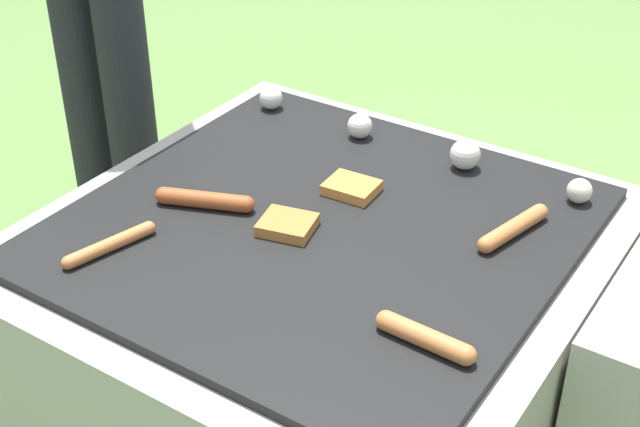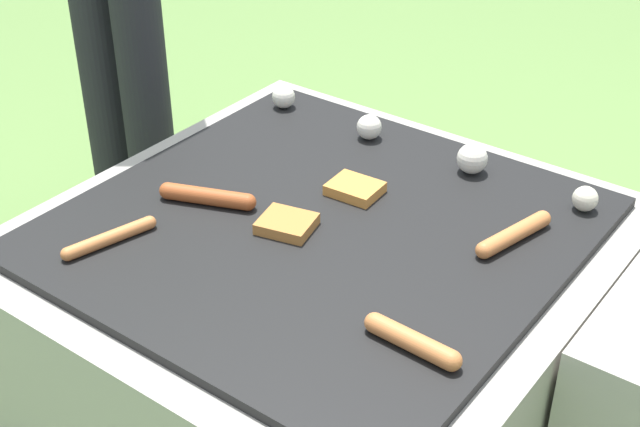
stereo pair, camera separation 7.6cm
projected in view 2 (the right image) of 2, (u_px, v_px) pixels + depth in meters
ground_plane at (320, 395)px, 1.77m from camera, size 14.00×14.00×0.00m
grill at (320, 316)px, 1.66m from camera, size 0.94×0.94×0.41m
sausage_front_center at (412, 341)px, 1.26m from camera, size 0.16×0.04×0.03m
sausage_back_right at (514, 234)px, 1.49m from camera, size 0.06×0.18×0.03m
sausage_mid_right at (207, 196)px, 1.60m from camera, size 0.17×0.09×0.03m
sausage_mid_left at (110, 238)px, 1.49m from camera, size 0.06×0.17×0.02m
bread_slice_left at (287, 224)px, 1.53m from camera, size 0.11×0.10×0.02m
bread_slice_right at (355, 189)px, 1.63m from camera, size 0.10×0.08×0.02m
mushroom_row at (418, 142)px, 1.75m from camera, size 0.74×0.06×0.06m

